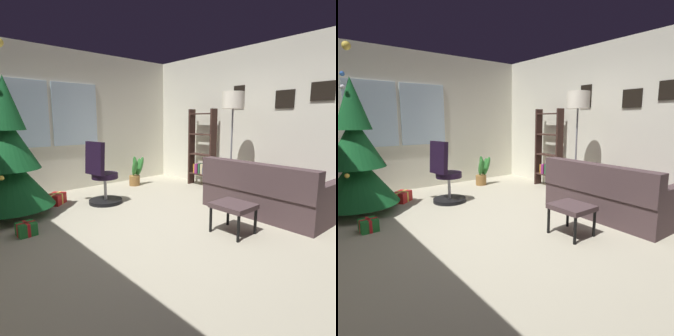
{
  "view_description": "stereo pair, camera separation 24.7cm",
  "coord_description": "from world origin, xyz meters",
  "views": [
    {
      "loc": [
        -2.27,
        -2.57,
        1.41
      ],
      "look_at": [
        0.04,
        0.03,
        0.81
      ],
      "focal_mm": 30.13,
      "sensor_mm": 36.0,
      "label": 1
    },
    {
      "loc": [
        -2.08,
        -2.73,
        1.41
      ],
      "look_at": [
        0.04,
        0.03,
        0.81
      ],
      "focal_mm": 30.13,
      "sensor_mm": 36.0,
      "label": 2
    }
  ],
  "objects": [
    {
      "name": "wall_back_with_windows",
      "position": [
        -0.02,
        2.95,
        1.38
      ],
      "size": [
        4.85,
        0.12,
        2.74
      ],
      "color": "silver",
      "rests_on": "ground_plane"
    },
    {
      "name": "ground_plane",
      "position": [
        0.0,
        0.0,
        -0.05
      ],
      "size": [
        4.85,
        5.8,
        0.1
      ],
      "primitive_type": "cube",
      "color": "#ABA48D"
    },
    {
      "name": "office_chair",
      "position": [
        -0.03,
        1.61,
        0.42
      ],
      "size": [
        0.56,
        0.56,
        1.06
      ],
      "color": "black",
      "rests_on": "ground_plane"
    },
    {
      "name": "gift_box_green",
      "position": [
        -1.39,
        1.05,
        0.08
      ],
      "size": [
        0.22,
        0.21,
        0.17
      ],
      "color": "#1E722D",
      "rests_on": "ground_plane"
    },
    {
      "name": "holiday_tree",
      "position": [
        -1.33,
        1.87,
        0.83
      ],
      "size": [
        1.13,
        1.13,
        2.48
      ],
      "color": "#4C331E",
      "rests_on": "ground_plane"
    },
    {
      "name": "footstool",
      "position": [
        0.57,
        -0.59,
        0.33
      ],
      "size": [
        0.42,
        0.47,
        0.38
      ],
      "color": "#453335",
      "rests_on": "ground_plane"
    },
    {
      "name": "couch",
      "position": [
        1.76,
        -0.54,
        0.28
      ],
      "size": [
        1.68,
        1.85,
        0.8
      ],
      "color": "#453335",
      "rests_on": "ground_plane"
    },
    {
      "name": "wall_right_with_frames",
      "position": [
        2.48,
        -0.0,
        1.37
      ],
      "size": [
        0.12,
        5.8,
        2.74
      ],
      "color": "silver",
      "rests_on": "ground_plane"
    },
    {
      "name": "floor_lamp",
      "position": [
        1.8,
        0.35,
        1.61
      ],
      "size": [
        0.38,
        0.38,
        1.87
      ],
      "color": "slate",
      "rests_on": "ground_plane"
    },
    {
      "name": "potted_plant",
      "position": [
        1.19,
        2.36,
        0.28
      ],
      "size": [
        0.37,
        0.28,
        0.64
      ],
      "color": "olive",
      "rests_on": "ground_plane"
    },
    {
      "name": "bookshelf",
      "position": [
        2.21,
        1.39,
        0.72
      ],
      "size": [
        0.18,
        0.64,
        1.63
      ],
      "color": "#35211C",
      "rests_on": "ground_plane"
    },
    {
      "name": "gift_box_red",
      "position": [
        -0.64,
        2.12,
        0.09
      ],
      "size": [
        0.38,
        0.37,
        0.19
      ],
      "color": "red",
      "rests_on": "ground_plane"
    }
  ]
}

